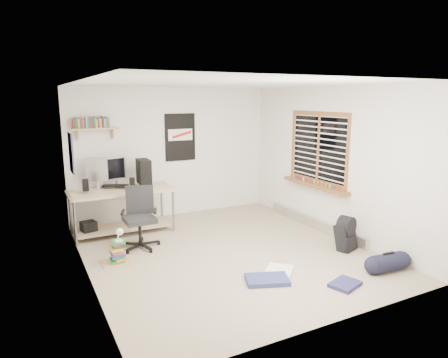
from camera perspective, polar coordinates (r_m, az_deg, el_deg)
name	(u,v)px	position (r m, az deg, el deg)	size (l,w,h in m)	color
floor	(226,252)	(6.19, 0.30, -10.41)	(4.00, 4.50, 0.01)	gray
ceiling	(226,83)	(5.74, 0.33, 13.51)	(4.00, 4.50, 0.01)	white
back_wall	(173,153)	(7.88, -7.30, 3.73)	(4.00, 0.01, 2.50)	silver
left_wall	(83,185)	(5.24, -19.53, -0.78)	(0.01, 4.50, 2.50)	silver
right_wall	(331,162)	(6.98, 15.08, 2.43)	(0.01, 4.50, 2.50)	silver
desk	(122,212)	(7.15, -14.30, -4.60)	(1.75, 0.77, 0.80)	#C8BD8B
monitor_left	(97,174)	(7.25, -17.67, 0.63)	(0.37, 0.09, 0.41)	#ADAEB3
monitor_right	(116,173)	(7.31, -15.18, 0.83)	(0.37, 0.09, 0.40)	#AFB0B4
pc_tower	(144,172)	(7.24, -11.39, 1.05)	(0.20, 0.42, 0.44)	black
keyboard	(115,186)	(7.19, -15.26, -0.90)	(0.44, 0.15, 0.02)	black
speaker_left	(86,185)	(6.95, -19.17, -0.82)	(0.10, 0.10, 0.20)	black
speaker_right	(132,183)	(6.95, -12.98, -0.55)	(0.09, 0.09, 0.18)	black
office_chair	(139,218)	(6.33, -12.01, -5.40)	(0.63, 0.63, 0.96)	black
wall_shelf	(96,129)	(7.35, -17.85, 6.87)	(0.80, 0.22, 0.24)	tan
poster_back_wall	(180,137)	(7.87, -6.26, 5.95)	(0.62, 0.03, 0.92)	black
poster_left_wall	(71,153)	(6.38, -21.01, 3.50)	(0.02, 0.42, 0.60)	navy
window	(318,148)	(7.14, 13.23, 4.33)	(0.10, 1.50, 1.26)	brown
baseboard_heater	(314,223)	(7.43, 12.77, -6.12)	(0.08, 2.50, 0.18)	#B7B2A8
backpack	(345,237)	(6.49, 16.96, -7.94)	(0.32, 0.26, 0.43)	black
duffel_bag	(388,262)	(5.92, 22.36, -10.86)	(0.25, 0.25, 0.49)	black
tshirt	(279,271)	(5.57, 7.88, -12.82)	(0.40, 0.34, 0.04)	silver
jeans_a	(267,280)	(5.28, 6.18, -14.10)	(0.54, 0.34, 0.06)	navy
jeans_b	(345,284)	(5.36, 16.90, -14.18)	(0.38, 0.28, 0.05)	#22244F
book_stack	(118,252)	(5.96, -14.96, -10.10)	(0.43, 0.35, 0.29)	olive
desk_lamp	(118,237)	(5.86, -14.84, -8.05)	(0.11, 0.19, 0.19)	white
subwoofer	(89,229)	(7.13, -18.75, -6.79)	(0.23, 0.23, 0.26)	black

